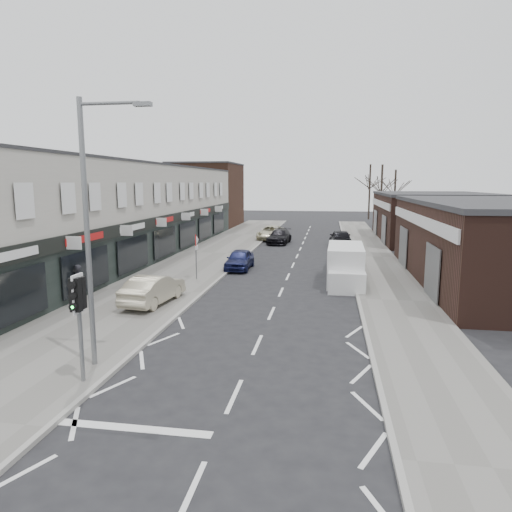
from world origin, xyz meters
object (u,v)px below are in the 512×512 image
at_px(white_van, 345,266).
at_px(pedestrian, 79,283).
at_px(sedan_on_pavement, 153,289).
at_px(warning_sign, 196,244).
at_px(traffic_light, 78,303).
at_px(parked_car_right_b, 340,238).
at_px(parked_car_left_a, 240,259).
at_px(street_lamp, 92,220).
at_px(parked_car_right_a, 345,257).
at_px(parked_car_left_c, 271,233).
at_px(parked_car_left_b, 279,237).

distance_m(white_van, pedestrian, 14.20).
bearing_deg(sedan_on_pavement, warning_sign, -88.10).
xyz_separation_m(warning_sign, sedan_on_pavement, (-0.45, -5.63, -1.40)).
bearing_deg(traffic_light, white_van, 62.04).
distance_m(white_van, parked_car_right_b, 15.46).
bearing_deg(parked_car_left_a, traffic_light, -93.06).
xyz_separation_m(street_lamp, sedan_on_pavement, (-1.08, 7.17, -3.82)).
bearing_deg(traffic_light, parked_car_right_b, 75.38).
distance_m(traffic_light, parked_car_right_a, 20.81).
relative_size(warning_sign, parked_car_left_c, 0.54).
bearing_deg(traffic_light, parked_car_left_b, 85.98).
bearing_deg(parked_car_right_a, sedan_on_pavement, 49.09).
xyz_separation_m(street_lamp, white_van, (7.93, 13.48, -3.60)).
relative_size(traffic_light, warning_sign, 1.15).
bearing_deg(parked_car_left_a, parked_car_right_b, 60.69).
height_order(parked_car_left_a, parked_car_left_c, parked_car_left_c).
relative_size(traffic_light, parked_car_right_b, 0.68).
xyz_separation_m(white_van, parked_car_left_a, (-6.80, 3.29, -0.37)).
relative_size(street_lamp, pedestrian, 4.48).
xyz_separation_m(parked_car_left_a, parked_car_right_a, (6.90, 1.21, 0.15)).
relative_size(street_lamp, parked_car_right_a, 1.63).
bearing_deg(sedan_on_pavement, traffic_light, 104.61).
height_order(parked_car_left_a, parked_car_right_a, parked_car_right_a).
xyz_separation_m(traffic_light, parked_car_left_a, (1.00, 17.98, -1.76)).
height_order(traffic_light, parked_car_left_a, traffic_light).
bearing_deg(traffic_light, parked_car_left_c, 88.20).
xyz_separation_m(pedestrian, parked_car_left_a, (5.80, 9.83, -0.35)).
height_order(warning_sign, parked_car_left_c, warning_sign).
bearing_deg(white_van, parked_car_left_b, 109.93).
relative_size(sedan_on_pavement, parked_car_left_b, 0.91).
xyz_separation_m(traffic_light, parked_car_right_a, (7.90, 19.19, -1.61)).
height_order(traffic_light, white_van, traffic_light).
height_order(warning_sign, parked_car_left_b, warning_sign).
height_order(street_lamp, white_van, street_lamp).
bearing_deg(street_lamp, parked_car_left_c, 87.92).
bearing_deg(warning_sign, parked_car_right_b, 61.88).
bearing_deg(parked_car_left_c, parked_car_left_b, -64.22).
xyz_separation_m(parked_car_left_a, parked_car_left_b, (1.20, 13.33, -0.01)).
distance_m(sedan_on_pavement, parked_car_left_a, 9.85).
relative_size(parked_car_left_b, parked_car_right_b, 0.99).
xyz_separation_m(sedan_on_pavement, parked_car_right_b, (9.07, 21.76, -0.02)).
relative_size(pedestrian, parked_car_right_a, 0.36).
xyz_separation_m(warning_sign, parked_car_right_b, (8.62, 16.13, -1.43)).
bearing_deg(sedan_on_pavement, parked_car_right_b, -106.19).
distance_m(white_van, parked_car_left_b, 17.54).
relative_size(parked_car_left_b, parked_car_left_c, 0.90).
distance_m(street_lamp, warning_sign, 13.04).
bearing_deg(sedan_on_pavement, pedestrian, 10.20).
distance_m(street_lamp, parked_car_left_b, 30.44).
height_order(traffic_light, parked_car_right_a, traffic_light).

